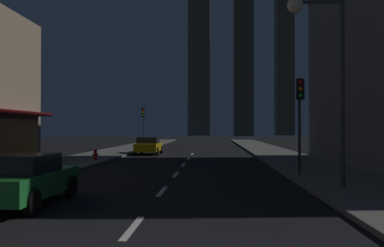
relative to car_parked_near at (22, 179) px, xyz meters
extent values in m
cube|color=black|center=(3.60, 26.38, -0.79)|extent=(78.00, 136.00, 0.10)
cube|color=#605E59|center=(10.60, 26.38, -0.67)|extent=(4.00, 76.00, 0.15)
cube|color=#605E59|center=(-3.40, 26.38, -0.67)|extent=(4.00, 76.00, 0.15)
cube|color=silver|center=(3.60, -2.42, -0.73)|extent=(0.16, 2.20, 0.01)
cube|color=silver|center=(3.60, 2.78, -0.73)|extent=(0.16, 2.20, 0.01)
cube|color=silver|center=(3.60, 7.98, -0.73)|extent=(0.16, 2.20, 0.01)
cube|color=silver|center=(3.60, 13.18, -0.73)|extent=(0.16, 2.20, 0.01)
cube|color=silver|center=(3.60, 18.38, -0.73)|extent=(0.16, 2.20, 0.01)
cube|color=silver|center=(3.60, 23.58, -0.73)|extent=(0.16, 2.20, 0.01)
cube|color=#5E5946|center=(1.13, 117.52, 35.91)|extent=(6.71, 7.35, 73.29)
cube|color=#4E4B3B|center=(14.12, 107.97, 24.41)|extent=(5.46, 5.59, 50.30)
cube|color=#4A4637|center=(28.30, 122.50, 22.42)|extent=(5.37, 6.73, 46.32)
cube|color=#1E722D|center=(0.00, 0.05, -0.13)|extent=(1.80, 4.20, 0.65)
cube|color=black|center=(0.00, -0.15, 0.43)|extent=(1.64, 2.00, 0.55)
cylinder|color=black|center=(-0.88, 1.45, -0.40)|extent=(0.22, 0.68, 0.68)
cylinder|color=black|center=(0.88, 1.45, -0.40)|extent=(0.22, 0.68, 0.68)
cylinder|color=black|center=(0.88, -1.35, -0.40)|extent=(0.22, 0.68, 0.68)
sphere|color=white|center=(-0.55, 2.10, -0.08)|extent=(0.18, 0.18, 0.18)
sphere|color=white|center=(0.55, 2.10, -0.08)|extent=(0.18, 0.18, 0.18)
cube|color=gold|center=(0.00, 22.94, -0.13)|extent=(1.80, 4.20, 0.65)
cube|color=black|center=(0.00, 22.74, 0.43)|extent=(1.64, 2.00, 0.55)
cylinder|color=black|center=(-0.88, 24.34, -0.40)|extent=(0.22, 0.68, 0.68)
cylinder|color=black|center=(0.88, 24.34, -0.40)|extent=(0.22, 0.68, 0.68)
cylinder|color=black|center=(-0.88, 21.54, -0.40)|extent=(0.22, 0.68, 0.68)
cylinder|color=black|center=(0.88, 21.54, -0.40)|extent=(0.22, 0.68, 0.68)
sphere|color=white|center=(-0.55, 24.99, -0.08)|extent=(0.18, 0.18, 0.18)
sphere|color=white|center=(0.55, 24.99, -0.08)|extent=(0.18, 0.18, 0.18)
cylinder|color=red|center=(-2.30, 15.24, -0.32)|extent=(0.22, 0.22, 0.55)
sphere|color=red|center=(-2.30, 15.24, -0.04)|extent=(0.21, 0.21, 0.21)
cylinder|color=red|center=(-2.30, 15.24, -0.56)|extent=(0.30, 0.30, 0.06)
cylinder|color=red|center=(-2.46, 15.24, -0.29)|extent=(0.10, 0.10, 0.10)
cylinder|color=red|center=(-2.14, 15.24, -0.29)|extent=(0.10, 0.10, 0.10)
cylinder|color=#2D2D2D|center=(9.10, 6.82, 1.51)|extent=(0.12, 0.12, 4.20)
cube|color=black|center=(9.10, 6.62, 3.11)|extent=(0.32, 0.24, 0.90)
sphere|color=red|center=(9.10, 6.49, 3.39)|extent=(0.18, 0.18, 0.18)
sphere|color=#F2B20C|center=(9.10, 6.49, 3.11)|extent=(0.18, 0.18, 0.18)
sphere|color=#19D833|center=(9.10, 6.49, 2.83)|extent=(0.18, 0.18, 0.18)
cylinder|color=#2D2D2D|center=(-1.90, 31.62, 1.51)|extent=(0.12, 0.12, 4.20)
cube|color=black|center=(-1.90, 31.42, 3.11)|extent=(0.32, 0.24, 0.90)
sphere|color=red|center=(-1.90, 31.29, 3.39)|extent=(0.18, 0.18, 0.18)
sphere|color=#F2B20C|center=(-1.90, 31.29, 3.11)|extent=(0.18, 0.18, 0.18)
sphere|color=#19D833|center=(-1.90, 31.29, 2.83)|extent=(0.18, 0.18, 0.18)
cylinder|color=#38383D|center=(9.80, 3.10, 2.66)|extent=(0.16, 0.16, 6.50)
cylinder|color=#38383D|center=(9.00, 3.10, 5.81)|extent=(1.60, 0.12, 0.12)
sphere|color=#FCF7CC|center=(8.20, 3.10, 5.71)|extent=(0.56, 0.56, 0.56)
camera|label=1|loc=(5.34, -11.37, 1.42)|focal=38.77mm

